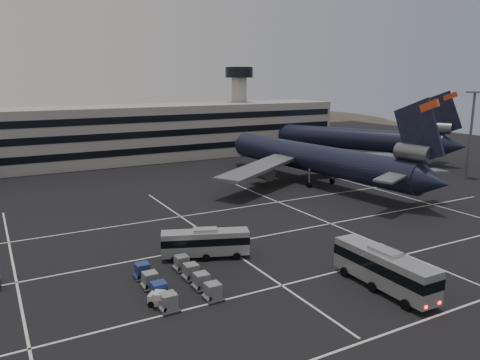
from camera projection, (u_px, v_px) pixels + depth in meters
name	position (u px, v px, depth m)	size (l,w,h in m)	color
ground	(277.00, 246.00, 59.68)	(260.00, 260.00, 0.00)	black
lane_markings	(280.00, 243.00, 60.75)	(90.00, 55.62, 0.01)	silver
terminal	(113.00, 135.00, 117.69)	(125.00, 26.00, 24.00)	gray
hills	(107.00, 151.00, 216.21)	(352.00, 180.00, 44.00)	#38332B
lightpole_right	(472.00, 123.00, 97.30)	(2.40, 2.40, 18.28)	slate
trijet_main	(316.00, 159.00, 93.10)	(47.19, 57.69, 18.08)	black
trijet_far	(350.00, 138.00, 123.70)	(34.12, 53.11, 18.08)	black
bus_near	(384.00, 267.00, 47.01)	(3.17, 12.21, 4.30)	#9DA0A5
bus_far	(205.00, 242.00, 55.34)	(10.53, 5.96, 3.66)	#9DA0A5
tug_b	(163.00, 298.00, 43.99)	(2.80, 2.64, 1.56)	#B9B9B5
uld_cluster	(176.00, 281.00, 47.53)	(6.27, 10.13, 1.67)	#2D2D30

